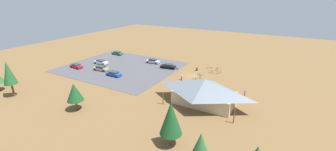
{
  "coord_description": "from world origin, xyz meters",
  "views": [
    {
      "loc": [
        -22.14,
        53.56,
        21.81
      ],
      "look_at": [
        4.75,
        5.69,
        1.2
      ],
      "focal_mm": 23.56,
      "sensor_mm": 36.0,
      "label": 1
    }
  ],
  "objects_px": {
    "car_black_back_corner": "(168,66)",
    "bicycle_yellow_lone_east": "(218,72)",
    "trash_bin": "(197,69)",
    "visitor_crossing_yard": "(182,77)",
    "lot_sign": "(177,70)",
    "car_white_far_end": "(101,62)",
    "pine_mideast": "(8,73)",
    "pine_far_east": "(200,150)",
    "bicycle_white_yard_right": "(200,74)",
    "bicycle_blue_yard_center": "(200,77)",
    "pine_midwest": "(74,92)",
    "pine_east": "(171,118)",
    "bicycle_black_front_row": "(195,79)",
    "car_blue_second_row": "(114,74)",
    "car_tan_aisle_side": "(101,68)",
    "bicycle_silver_near_porch": "(209,68)",
    "car_red_end_stall": "(76,66)",
    "bicycle_green_lone_west": "(217,69)",
    "bicycle_red_yard_front": "(211,72)",
    "visitor_by_pavilion": "(188,84)",
    "car_green_near_entry": "(117,53)",
    "bike_pavilion": "(204,90)",
    "car_silver_mid_lot": "(153,61)"
  },
  "relations": [
    {
      "from": "pine_far_east",
      "to": "bicycle_green_lone_west",
      "type": "xyz_separation_m",
      "value": [
        10.76,
        -41.4,
        -4.0
      ]
    },
    {
      "from": "lot_sign",
      "to": "car_silver_mid_lot",
      "type": "relative_size",
      "value": 0.48
    },
    {
      "from": "bike_pavilion",
      "to": "bicycle_blue_yard_center",
      "type": "bearing_deg",
      "value": -65.76
    },
    {
      "from": "trash_bin",
      "to": "visitor_crossing_yard",
      "type": "distance_m",
      "value": 8.93
    },
    {
      "from": "bicycle_white_yard_right",
      "to": "bicycle_yellow_lone_east",
      "type": "height_order",
      "value": "bicycle_yellow_lone_east"
    },
    {
      "from": "bicycle_green_lone_west",
      "to": "bicycle_black_front_row",
      "type": "height_order",
      "value": "bicycle_green_lone_west"
    },
    {
      "from": "pine_midwest",
      "to": "pine_east",
      "type": "height_order",
      "value": "pine_east"
    },
    {
      "from": "bicycle_red_yard_front",
      "to": "car_white_far_end",
      "type": "distance_m",
      "value": 35.57
    },
    {
      "from": "car_tan_aisle_side",
      "to": "bicycle_silver_near_porch",
      "type": "bearing_deg",
      "value": -147.96
    },
    {
      "from": "bike_pavilion",
      "to": "pine_midwest",
      "type": "height_order",
      "value": "pine_midwest"
    },
    {
      "from": "bicycle_white_yard_right",
      "to": "bicycle_blue_yard_center",
      "type": "bearing_deg",
      "value": 111.51
    },
    {
      "from": "trash_bin",
      "to": "car_black_back_corner",
      "type": "distance_m",
      "value": 8.83
    },
    {
      "from": "bicycle_white_yard_right",
      "to": "car_red_end_stall",
      "type": "xyz_separation_m",
      "value": [
        35.89,
        12.63,
        0.35
      ]
    },
    {
      "from": "bicycle_yellow_lone_east",
      "to": "bicycle_blue_yard_center",
      "type": "distance_m",
      "value": 6.78
    },
    {
      "from": "lot_sign",
      "to": "car_blue_second_row",
      "type": "height_order",
      "value": "lot_sign"
    },
    {
      "from": "bike_pavilion",
      "to": "pine_far_east",
      "type": "relative_size",
      "value": 2.23
    },
    {
      "from": "bicycle_silver_near_porch",
      "to": "car_red_end_stall",
      "type": "relative_size",
      "value": 0.39
    },
    {
      "from": "trash_bin",
      "to": "visitor_crossing_yard",
      "type": "height_order",
      "value": "visitor_crossing_yard"
    },
    {
      "from": "pine_mideast",
      "to": "bicycle_white_yard_right",
      "type": "distance_m",
      "value": 46.02
    },
    {
      "from": "bicycle_silver_near_porch",
      "to": "car_red_end_stall",
      "type": "xyz_separation_m",
      "value": [
        36.26,
        19.32,
        0.36
      ]
    },
    {
      "from": "car_black_back_corner",
      "to": "trash_bin",
      "type": "bearing_deg",
      "value": -163.96
    },
    {
      "from": "bicycle_red_yard_front",
      "to": "car_green_near_entry",
      "type": "relative_size",
      "value": 0.4
    },
    {
      "from": "trash_bin",
      "to": "car_red_end_stall",
      "type": "xyz_separation_m",
      "value": [
        33.52,
        15.96,
        0.26
      ]
    },
    {
      "from": "pine_midwest",
      "to": "car_silver_mid_lot",
      "type": "distance_m",
      "value": 33.68
    },
    {
      "from": "bicycle_silver_near_porch",
      "to": "car_red_end_stall",
      "type": "distance_m",
      "value": 41.09
    },
    {
      "from": "pine_mideast",
      "to": "car_tan_aisle_side",
      "type": "distance_m",
      "value": 23.23
    },
    {
      "from": "pine_midwest",
      "to": "bicycle_blue_yard_center",
      "type": "bearing_deg",
      "value": -117.86
    },
    {
      "from": "lot_sign",
      "to": "car_white_far_end",
      "type": "xyz_separation_m",
      "value": [
        26.41,
        3.0,
        -0.67
      ]
    },
    {
      "from": "car_green_near_entry",
      "to": "visitor_by_pavilion",
      "type": "bearing_deg",
      "value": 157.32
    },
    {
      "from": "bicycle_blue_yard_center",
      "to": "car_blue_second_row",
      "type": "bearing_deg",
      "value": 25.83
    },
    {
      "from": "bicycle_green_lone_west",
      "to": "car_green_near_entry",
      "type": "distance_m",
      "value": 38.1
    },
    {
      "from": "bike_pavilion",
      "to": "pine_mideast",
      "type": "distance_m",
      "value": 42.37
    },
    {
      "from": "car_tan_aisle_side",
      "to": "visitor_by_pavilion",
      "type": "xyz_separation_m",
      "value": [
        -28.02,
        -1.16,
        0.17
      ]
    },
    {
      "from": "pine_midwest",
      "to": "car_white_far_end",
      "type": "xyz_separation_m",
      "value": [
        17.95,
        -24.25,
        -3.03
      ]
    },
    {
      "from": "pine_east",
      "to": "bicycle_black_front_row",
      "type": "distance_m",
      "value": 27.56
    },
    {
      "from": "pine_east",
      "to": "car_white_far_end",
      "type": "xyz_separation_m",
      "value": [
        39.43,
        -24.54,
        -3.83
      ]
    },
    {
      "from": "pine_mideast",
      "to": "bicycle_red_yard_front",
      "type": "xyz_separation_m",
      "value": [
        -33.72,
        -36.44,
        -5.15
      ]
    },
    {
      "from": "bicycle_yellow_lone_east",
      "to": "trash_bin",
      "type": "bearing_deg",
      "value": 6.44
    },
    {
      "from": "pine_midwest",
      "to": "visitor_by_pavilion",
      "type": "bearing_deg",
      "value": -125.66
    },
    {
      "from": "pine_mideast",
      "to": "car_white_far_end",
      "type": "height_order",
      "value": "pine_mideast"
    },
    {
      "from": "visitor_by_pavilion",
      "to": "trash_bin",
      "type": "bearing_deg",
      "value": -76.95
    },
    {
      "from": "pine_east",
      "to": "pine_mideast",
      "type": "distance_m",
      "value": 38.95
    },
    {
      "from": "car_black_back_corner",
      "to": "bicycle_yellow_lone_east",
      "type": "bearing_deg",
      "value": -168.01
    },
    {
      "from": "pine_mideast",
      "to": "car_black_back_corner",
      "type": "height_order",
      "value": "pine_mideast"
    },
    {
      "from": "pine_midwest",
      "to": "car_black_back_corner",
      "type": "bearing_deg",
      "value": -96.24
    },
    {
      "from": "pine_far_east",
      "to": "pine_midwest",
      "type": "bearing_deg",
      "value": -9.16
    },
    {
      "from": "lot_sign",
      "to": "pine_midwest",
      "type": "xyz_separation_m",
      "value": [
        8.46,
        27.25,
        2.36
      ]
    },
    {
      "from": "bicycle_green_lone_west",
      "to": "bicycle_yellow_lone_east",
      "type": "xyz_separation_m",
      "value": [
        -1.3,
        2.64,
        0.01
      ]
    },
    {
      "from": "pine_far_east",
      "to": "bicycle_white_yard_right",
      "type": "relative_size",
      "value": 4.79
    },
    {
      "from": "visitor_crossing_yard",
      "to": "bike_pavilion",
      "type": "bearing_deg",
      "value": 134.92
    }
  ]
}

